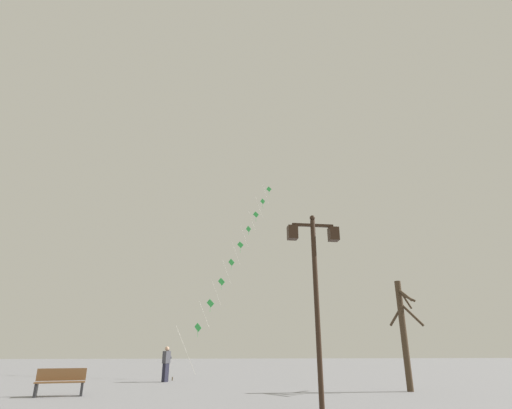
{
  "coord_description": "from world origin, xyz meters",
  "views": [
    {
      "loc": [
        -0.71,
        -2.94,
        1.42
      ],
      "look_at": [
        1.76,
        14.96,
        8.09
      ],
      "focal_mm": 28.15,
      "sensor_mm": 36.0,
      "label": 1
    }
  ],
  "objects": [
    {
      "name": "ground_plane",
      "position": [
        0.0,
        20.0,
        0.0
      ],
      "size": [
        160.0,
        160.0,
        0.0
      ],
      "primitive_type": "plane",
      "color": "gray"
    },
    {
      "name": "twin_lantern_lamp_post",
      "position": [
        2.5,
        8.06,
        3.62
      ],
      "size": [
        1.52,
        0.28,
        5.26
      ],
      "color": "black",
      "rests_on": "ground_plane"
    },
    {
      "name": "kite_train",
      "position": [
        1.81,
        25.56,
        8.26
      ],
      "size": [
        7.12,
        8.89,
        15.29
      ],
      "color": "brown",
      "rests_on": "ground_plane"
    },
    {
      "name": "kite_flyer",
      "position": [
        -2.26,
        19.73,
        0.9
      ],
      "size": [
        0.48,
        0.59,
        1.71
      ],
      "rotation": [
        0.0,
        0.0,
        0.96
      ],
      "color": "#1E1E2D",
      "rests_on": "ground_plane"
    },
    {
      "name": "bare_tree",
      "position": [
        7.51,
        12.97,
        2.29
      ],
      "size": [
        0.9,
        2.15,
        4.23
      ],
      "color": "#423323",
      "rests_on": "ground_plane"
    },
    {
      "name": "park_bench",
      "position": [
        -5.35,
        13.0,
        0.45
      ],
      "size": [
        1.66,
        0.77,
        0.89
      ],
      "rotation": [
        0.0,
        0.0,
        0.21
      ],
      "color": "brown",
      "rests_on": "ground_plane"
    }
  ]
}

